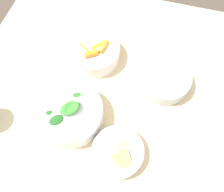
# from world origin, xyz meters

# --- Properties ---
(ground_plane) EXTENTS (10.00, 10.00, 0.00)m
(ground_plane) POSITION_xyz_m (0.00, 0.00, 0.00)
(ground_plane) COLOR #4C4238
(dining_table) EXTENTS (0.98, 0.96, 0.77)m
(dining_table) POSITION_xyz_m (0.00, 0.00, 0.65)
(dining_table) COLOR beige
(dining_table) RESTS_ON ground_plane
(bowl_carrots) EXTENTS (0.17, 0.17, 0.07)m
(bowl_carrots) POSITION_xyz_m (-0.10, 0.15, 0.81)
(bowl_carrots) COLOR white
(bowl_carrots) RESTS_ON dining_table
(bowl_greens) EXTENTS (0.20, 0.20, 0.09)m
(bowl_greens) POSITION_xyz_m (-0.10, -0.08, 0.81)
(bowl_greens) COLOR white
(bowl_greens) RESTS_ON dining_table
(bowl_beans_hotdog) EXTENTS (0.17, 0.17, 0.05)m
(bowl_beans_hotdog) POSITION_xyz_m (0.14, 0.11, 0.80)
(bowl_beans_hotdog) COLOR silver
(bowl_beans_hotdog) RESTS_ON dining_table
(bowl_cookies) EXTENTS (0.14, 0.14, 0.05)m
(bowl_cookies) POSITION_xyz_m (0.06, -0.15, 0.80)
(bowl_cookies) COLOR silver
(bowl_cookies) RESTS_ON dining_table
(ruler) EXTENTS (0.30, 0.08, 0.00)m
(ruler) POSITION_xyz_m (-0.07, 0.40, 0.78)
(ruler) COLOR silver
(ruler) RESTS_ON dining_table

